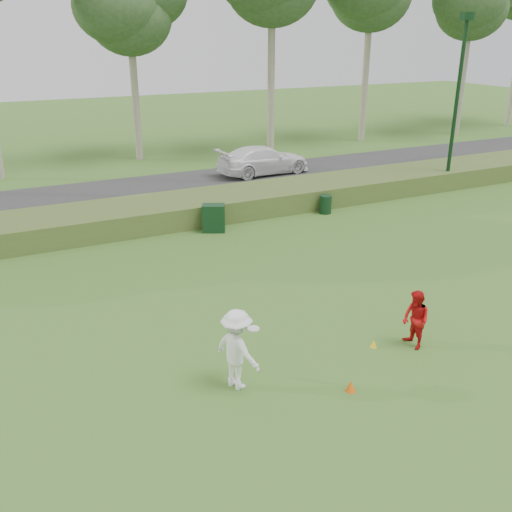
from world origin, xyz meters
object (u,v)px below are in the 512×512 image
cone_yellow (374,344)px  utility_cabinet (214,218)px  lamp_post (460,72)px  player_red (416,320)px  car_right (264,160)px  player_white (237,349)px  cone_orange (351,386)px  trash_bin (325,204)px

cone_yellow → utility_cabinet: utility_cabinet is taller
lamp_post → utility_cabinet: (-12.92, -0.95, -5.04)m
player_red → car_right: size_ratio=0.29×
player_red → utility_cabinet: 10.47m
utility_cabinet → car_right: car_right is taller
lamp_post → player_red: (-11.70, -11.35, -4.84)m
utility_cabinet → car_right: size_ratio=0.21×
player_white → car_right: player_white is taller
utility_cabinet → cone_orange: bearing=-71.6°
player_red → car_right: (4.77, 18.00, 0.05)m
player_white → car_right: 20.01m
cone_orange → trash_bin: 13.17m
player_red → cone_yellow: (-0.91, 0.41, -0.66)m
lamp_post → utility_cabinet: 13.91m
lamp_post → player_white: 20.27m
trash_bin → car_right: 7.53m
cone_orange → utility_cabinet: 11.39m
player_white → car_right: (9.46, 17.63, -0.13)m
lamp_post → player_white: size_ratio=4.34×
cone_yellow → utility_cabinet: size_ratio=0.18×
utility_cabinet → trash_bin: bearing=26.3°
player_red → car_right: bearing=168.6°
lamp_post → cone_yellow: 17.58m
lamp_post → player_white: bearing=-146.2°
lamp_post → cone_yellow: lamp_post is taller
player_white → cone_yellow: bearing=-111.7°
lamp_post → car_right: 10.73m
player_white → utility_cabinet: size_ratio=1.72×
utility_cabinet → trash_bin: utility_cabinet is taller
cone_yellow → lamp_post: bearing=41.0°
lamp_post → trash_bin: (-7.67, -0.84, -5.20)m
player_red → player_white: bearing=-91.0°
cone_yellow → utility_cabinet: 10.01m
player_white → car_right: bearing=-50.5°
utility_cabinet → cone_yellow: bearing=-63.2°
player_white → trash_bin: 13.39m
player_red → lamp_post: bearing=137.6°
cone_orange → cone_yellow: bearing=39.3°
player_white → trash_bin: bearing=-63.0°
cone_yellow → trash_bin: (4.95, 10.11, 0.30)m
cone_yellow → trash_bin: size_ratio=0.25×
player_white → trash_bin: (8.73, 10.15, -0.55)m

